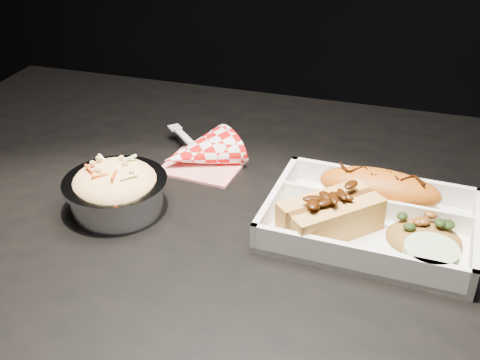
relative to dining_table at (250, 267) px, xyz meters
name	(u,v)px	position (x,y,z in m)	size (l,w,h in m)	color
dining_table	(250,267)	(0.00, 0.00, 0.00)	(1.20, 0.80, 0.75)	black
food_tray	(370,224)	(0.15, 0.00, 0.10)	(0.26, 0.19, 0.04)	silver
fried_pastry	(379,188)	(0.16, 0.06, 0.12)	(0.16, 0.06, 0.05)	#B95812
hotdog	(331,213)	(0.11, -0.02, 0.12)	(0.13, 0.13, 0.06)	gold
fried_rice_mound	(425,231)	(0.22, -0.01, 0.11)	(0.09, 0.07, 0.03)	olive
cupcake_liner	(430,259)	(0.22, -0.06, 0.11)	(0.06, 0.06, 0.03)	#A7BF90
foil_coleslaw_cup	(116,188)	(-0.17, -0.04, 0.12)	(0.13, 0.13, 0.07)	silver
napkin_fork	(199,153)	(-0.11, 0.10, 0.11)	(0.15, 0.15, 0.10)	red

